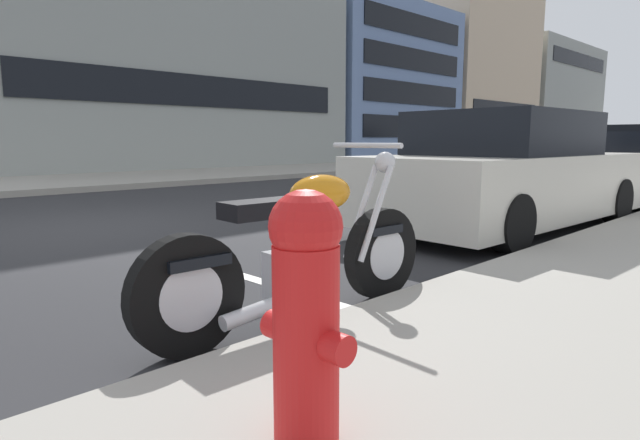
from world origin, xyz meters
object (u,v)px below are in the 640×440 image
car_opposite_curb (487,151)px  fire_hydrant (306,312)px  parked_motorcycle (302,254)px  parked_car_near_corner (507,175)px  parked_car_second_in_row (639,168)px

car_opposite_curb → fire_hydrant: size_ratio=5.11×
car_opposite_curb → fire_hydrant: bearing=23.9°
parked_motorcycle → parked_car_near_corner: (4.35, 0.79, 0.26)m
fire_hydrant → parked_car_near_corner: bearing=19.9°
fire_hydrant → car_opposite_curb: bearing=26.5°
parked_car_near_corner → car_opposite_curb: parked_car_near_corner is taller
parked_motorcycle → parked_car_second_in_row: 9.20m
parked_car_near_corner → fire_hydrant: size_ratio=5.31×
parked_motorcycle → car_opposite_curb: bearing=27.5°
car_opposite_curb → fire_hydrant: (-20.21, -10.08, -0.07)m
parked_car_near_corner → parked_motorcycle: bearing=-167.5°
parked_car_second_in_row → parked_car_near_corner: bearing=177.2°
parked_motorcycle → car_opposite_curb: size_ratio=0.51×
parked_car_near_corner → car_opposite_curb: bearing=31.0°
parked_motorcycle → car_opposite_curb: 21.13m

